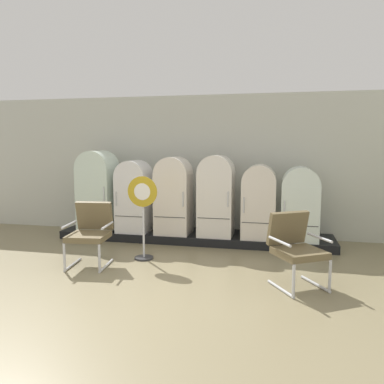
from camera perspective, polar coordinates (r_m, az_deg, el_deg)
The scene contains 12 objects.
ground at distance 4.96m, azimuth -7.45°, elevation -16.03°, with size 12.00×10.00×0.05m, color #807454.
back_wall at distance 8.10m, azimuth 1.24°, elevation 4.06°, with size 11.76×0.12×2.94m.
display_plinth at distance 7.69m, azimuth 0.28°, elevation -6.69°, with size 5.43×0.95×0.16m, color black.
refrigerator_0 at distance 8.09m, azimuth -13.93°, elevation 0.59°, with size 0.71×0.68×1.63m.
refrigerator_1 at distance 7.75m, azimuth -8.70°, elevation -0.30°, with size 0.62×0.63×1.45m.
refrigerator_2 at distance 7.49m, azimuth -2.78°, elevation -0.18°, with size 0.67×0.64×1.52m.
refrigerator_3 at distance 7.32m, azimuth 3.65°, elevation -0.18°, with size 0.66×0.65×1.56m.
refrigerator_4 at distance 7.27m, azimuth 10.02°, elevation -1.09°, with size 0.62×0.68×1.39m.
refrigerator_5 at distance 7.27m, azimuth 15.88°, elevation -1.43°, with size 0.68×0.66×1.36m.
armchair_left at distance 6.29m, azimuth -14.98°, elevation -5.54°, with size 0.71×0.75×1.00m.
armchair_right at distance 5.38m, azimuth 15.25°, elevation -7.70°, with size 0.86×0.89×1.00m.
sign_stand at distance 6.39m, azimuth -7.36°, elevation -3.75°, with size 0.51×0.32×1.40m.
Camera 1 is at (1.58, -4.27, 1.92)m, focal length 35.53 mm.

